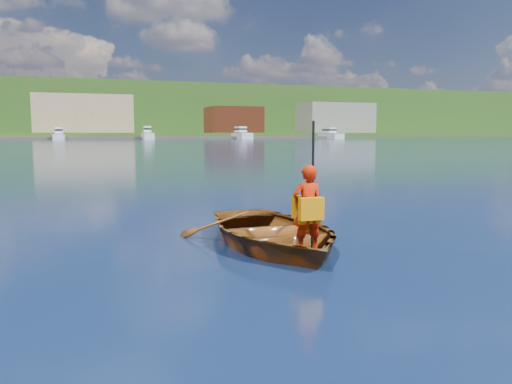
{
  "coord_description": "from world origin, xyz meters",
  "views": [
    {
      "loc": [
        -2.66,
        -7.26,
        1.69
      ],
      "look_at": [
        -0.38,
        -0.26,
        0.83
      ],
      "focal_mm": 35.0,
      "sensor_mm": 36.0,
      "label": 1
    }
  ],
  "objects_px": {
    "dock": "(66,138)",
    "marina_yachts": "(114,135)",
    "child_paddler": "(307,208)",
    "rowboat": "(272,232)"
  },
  "relations": [
    {
      "from": "rowboat",
      "to": "marina_yachts",
      "type": "height_order",
      "value": "marina_yachts"
    },
    {
      "from": "marina_yachts",
      "to": "child_paddler",
      "type": "bearing_deg",
      "value": -91.3
    },
    {
      "from": "child_paddler",
      "to": "rowboat",
      "type": "bearing_deg",
      "value": 101.2
    },
    {
      "from": "rowboat",
      "to": "child_paddler",
      "type": "relative_size",
      "value": 2.0
    },
    {
      "from": "dock",
      "to": "marina_yachts",
      "type": "bearing_deg",
      "value": -19.31
    },
    {
      "from": "rowboat",
      "to": "child_paddler",
      "type": "distance_m",
      "value": 1.03
    },
    {
      "from": "rowboat",
      "to": "dock",
      "type": "xyz_separation_m",
      "value": [
        -9.93,
        148.26,
        0.19
      ]
    },
    {
      "from": "child_paddler",
      "to": "dock",
      "type": "relative_size",
      "value": 0.01
    },
    {
      "from": "dock",
      "to": "marina_yachts",
      "type": "relative_size",
      "value": 1.11
    },
    {
      "from": "child_paddler",
      "to": "marina_yachts",
      "type": "relative_size",
      "value": 0.01
    }
  ]
}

